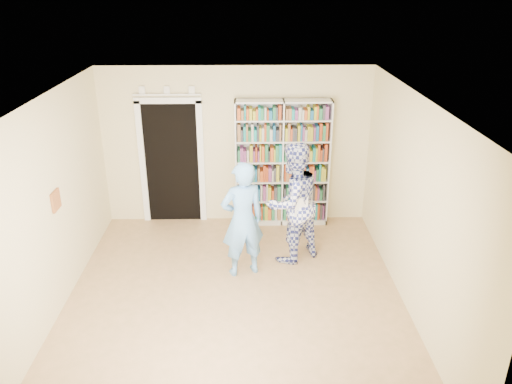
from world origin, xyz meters
TOP-DOWN VIEW (x-y plane):
  - floor at (0.00, 0.00)m, footprint 5.00×5.00m
  - ceiling at (0.00, 0.00)m, footprint 5.00×5.00m
  - wall_back at (0.00, 2.50)m, footprint 4.50×0.00m
  - wall_left at (-2.25, 0.00)m, footprint 0.00×5.00m
  - wall_right at (2.25, 0.00)m, footprint 0.00×5.00m
  - bookshelf at (0.77, 2.34)m, footprint 1.58×0.30m
  - doorway at (-1.10, 2.48)m, footprint 1.10×0.08m
  - wall_art at (-2.23, 0.20)m, footprint 0.03×0.25m
  - man_blue at (0.11, 0.70)m, footprint 0.72×0.59m
  - man_plaid at (0.84, 1.11)m, footprint 1.14×1.08m
  - paper_sheet at (0.95, 0.87)m, footprint 0.19×0.08m

SIDE VIEW (x-z plane):
  - floor at x=0.00m, z-range 0.00..0.00m
  - man_blue at x=0.11m, z-range 0.00..1.71m
  - man_plaid at x=0.84m, z-range 0.00..1.85m
  - paper_sheet at x=0.95m, z-range 0.82..1.11m
  - bookshelf at x=0.77m, z-range 0.01..2.19m
  - doorway at x=-1.10m, z-range -0.04..2.39m
  - wall_back at x=0.00m, z-range -0.90..3.60m
  - wall_left at x=-2.25m, z-range -1.15..3.85m
  - wall_right at x=2.25m, z-range -1.15..3.85m
  - wall_art at x=-2.23m, z-range 1.27..1.52m
  - ceiling at x=0.00m, z-range 2.70..2.70m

